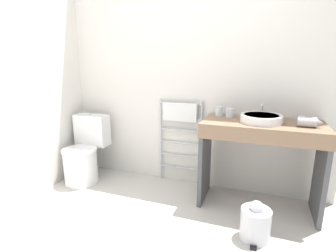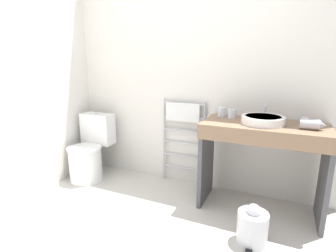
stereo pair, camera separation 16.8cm
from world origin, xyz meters
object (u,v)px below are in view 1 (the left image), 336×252
(towel_radiator, at_px, (180,124))
(cup_near_wall, at_px, (219,111))
(cup_near_edge, at_px, (230,113))
(hair_dryer, at_px, (308,122))
(trash_bin, at_px, (255,223))
(sink_basin, at_px, (261,118))
(toilet, at_px, (84,154))

(towel_radiator, xyz_separation_m, cup_near_wall, (0.45, -0.08, 0.20))
(cup_near_wall, xyz_separation_m, cup_near_edge, (0.11, -0.03, -0.00))
(towel_radiator, relative_size, hair_dryer, 5.05)
(trash_bin, bearing_deg, cup_near_edge, 116.71)
(sink_basin, bearing_deg, cup_near_edge, 154.47)
(cup_near_wall, distance_m, cup_near_edge, 0.11)
(cup_near_edge, bearing_deg, toilet, -172.73)
(hair_dryer, bearing_deg, trash_bin, -126.56)
(cup_near_wall, bearing_deg, trash_bin, -57.37)
(towel_radiator, xyz_separation_m, cup_near_edge, (0.56, -0.11, 0.19))
(towel_radiator, relative_size, sink_basin, 2.63)
(cup_near_wall, distance_m, trash_bin, 1.12)
(sink_basin, height_order, cup_near_edge, cup_near_edge)
(toilet, height_order, cup_near_wall, cup_near_wall)
(hair_dryer, bearing_deg, cup_near_wall, 165.10)
(cup_near_wall, height_order, cup_near_edge, cup_near_wall)
(trash_bin, bearing_deg, cup_near_wall, 122.63)
(towel_radiator, xyz_separation_m, sink_basin, (0.86, -0.26, 0.19))
(trash_bin, bearing_deg, toilet, 167.32)
(sink_basin, relative_size, cup_near_wall, 4.03)
(sink_basin, bearing_deg, toilet, -178.06)
(toilet, relative_size, cup_near_edge, 9.10)
(hair_dryer, relative_size, trash_bin, 0.58)
(sink_basin, bearing_deg, cup_near_wall, 157.05)
(hair_dryer, bearing_deg, toilet, -179.27)
(toilet, distance_m, towel_radiator, 1.20)
(sink_basin, xyz_separation_m, cup_near_wall, (-0.41, 0.17, 0.01))
(towel_radiator, height_order, sink_basin, towel_radiator)
(towel_radiator, bearing_deg, toilet, -163.47)
(hair_dryer, xyz_separation_m, trash_bin, (-0.35, -0.47, -0.76))
(towel_radiator, distance_m, trash_bin, 1.30)
(toilet, distance_m, cup_near_edge, 1.76)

